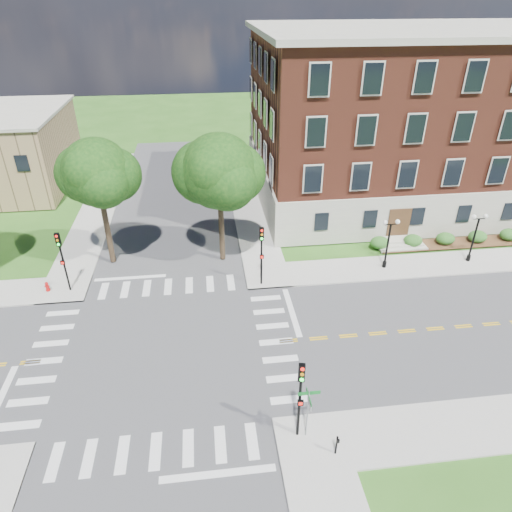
{
  "coord_description": "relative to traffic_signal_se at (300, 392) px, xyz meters",
  "views": [
    {
      "loc": [
        3.17,
        -22.12,
        19.78
      ],
      "look_at": [
        6.57,
        5.61,
        3.2
      ],
      "focal_mm": 32.0,
      "sensor_mm": 36.0,
      "label": 1
    }
  ],
  "objects": [
    {
      "name": "fire_hydrant",
      "position": [
        -16.02,
        14.79,
        -2.72
      ],
      "size": [
        0.35,
        0.35,
        0.75
      ],
      "color": "#A90D0D",
      "rests_on": "ground"
    },
    {
      "name": "ground",
      "position": [
        -7.13,
        7.17,
        -3.19
      ],
      "size": [
        160.0,
        160.0,
        0.0
      ],
      "primitive_type": "plane",
      "color": "#2A5818",
      "rests_on": "ground"
    },
    {
      "name": "tree_c",
      "position": [
        -11.79,
        18.58,
        4.63
      ],
      "size": [
        5.17,
        5.17,
        10.31
      ],
      "color": "#2C2316",
      "rests_on": "ground"
    },
    {
      "name": "sidewalk_ne",
      "position": [
        8.25,
        22.54,
        -3.13
      ],
      "size": [
        34.0,
        34.0,
        0.12
      ],
      "color": "#9E9B93",
      "rests_on": "ground"
    },
    {
      "name": "stop_bar_east",
      "position": [
        1.67,
        10.17,
        -3.19
      ],
      "size": [
        0.4,
        5.5,
        0.0
      ],
      "primitive_type": "cube",
      "color": "silver",
      "rests_on": "ground"
    },
    {
      "name": "street_sign_pole",
      "position": [
        0.42,
        -0.09,
        -0.88
      ],
      "size": [
        1.1,
        1.1,
        3.1
      ],
      "color": "gray",
      "rests_on": "ground"
    },
    {
      "name": "push_button_post",
      "position": [
        1.63,
        -1.31,
        -2.39
      ],
      "size": [
        0.14,
        0.21,
        1.2
      ],
      "color": "black",
      "rests_on": "ground"
    },
    {
      "name": "twin_lamp_east",
      "position": [
        17.48,
        15.06,
        -0.66
      ],
      "size": [
        1.36,
        0.36,
        4.23
      ],
      "color": "black",
      "rests_on": "ground"
    },
    {
      "name": "shrub_row",
      "position": [
        19.87,
        17.97,
        -3.19
      ],
      "size": [
        18.0,
        2.0,
        1.3
      ],
      "primitive_type": null,
      "color": "#26531B",
      "rests_on": "ground"
    },
    {
      "name": "traffic_signal_nw",
      "position": [
        -14.39,
        14.69,
        0.0
      ],
      "size": [
        0.33,
        0.37,
        4.8
      ],
      "color": "black",
      "rests_on": "ground"
    },
    {
      "name": "main_building",
      "position": [
        16.87,
        29.16,
        5.15
      ],
      "size": [
        30.6,
        22.4,
        16.5
      ],
      "color": "beige",
      "rests_on": "ground"
    },
    {
      "name": "traffic_signal_se",
      "position": [
        0.0,
        0.0,
        0.0
      ],
      "size": [
        0.36,
        0.41,
        4.8
      ],
      "color": "black",
      "rests_on": "ground"
    },
    {
      "name": "traffic_signal_ne",
      "position": [
        -0.02,
        13.78,
        0.0
      ],
      "size": [
        0.33,
        0.36,
        4.8
      ],
      "color": "black",
      "rests_on": "ground"
    },
    {
      "name": "crosswalk_east",
      "position": [
        0.07,
        7.17,
        -3.19
      ],
      "size": [
        2.2,
        10.2,
        0.02
      ],
      "primitive_type": null,
      "color": "silver",
      "rests_on": "ground"
    },
    {
      "name": "tree_d",
      "position": [
        -2.74,
        17.92,
        4.55
      ],
      "size": [
        5.8,
        5.8,
        10.54
      ],
      "color": "#2C2316",
      "rests_on": "ground"
    },
    {
      "name": "twin_lamp_west",
      "position": [
        10.2,
        14.96,
        -0.66
      ],
      "size": [
        1.36,
        0.36,
        4.23
      ],
      "color": "black",
      "rests_on": "ground"
    },
    {
      "name": "road_ew",
      "position": [
        -7.13,
        7.17,
        -3.18
      ],
      "size": [
        90.0,
        12.0,
        0.01
      ],
      "primitive_type": "cube",
      "color": "#3D3D3F",
      "rests_on": "ground"
    },
    {
      "name": "road_ns",
      "position": [
        -7.13,
        7.17,
        -3.18
      ],
      "size": [
        12.0,
        90.0,
        0.01
      ],
      "primitive_type": "cube",
      "color": "#3D3D3F",
      "rests_on": "ground"
    }
  ]
}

